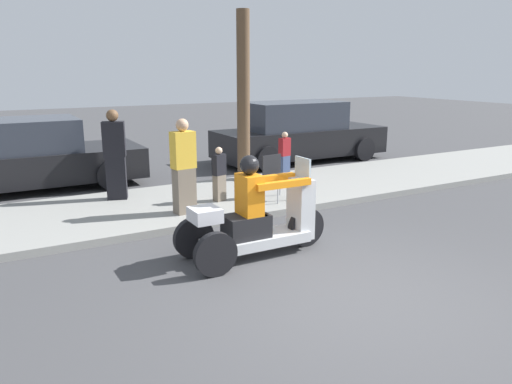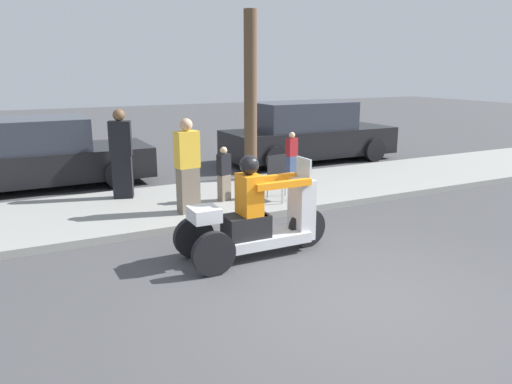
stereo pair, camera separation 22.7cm
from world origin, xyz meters
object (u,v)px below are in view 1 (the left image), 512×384
Objects in this scene: spectator_by_tree at (115,156)px; tree_trunk at (243,97)px; spectator_with_child at (219,175)px; spectator_mid_group at (184,168)px; spectator_far_back at (284,156)px; folding_chair_curbside at (276,172)px; motorcycle_trike at (257,221)px; parked_car_lot_right at (298,134)px; parked_car_lot_left at (22,157)px.

spectator_by_tree is 3.08m from tree_trunk.
spectator_by_tree is at bearing 146.45° from spectator_with_child.
spectator_mid_group reaches higher than spectator_far_back.
spectator_with_child is (0.86, 0.44, -0.29)m from spectator_mid_group.
spectator_with_child is 0.28× the size of tree_trunk.
folding_chair_curbside is 0.23× the size of tree_trunk.
spectator_with_child is 1.23× the size of folding_chair_curbside.
spectator_far_back is 1.26× the size of folding_chair_curbside.
motorcycle_trike reaches higher than spectator_far_back.
parked_car_lot_right is (3.91, 3.23, 0.16)m from spectator_with_child.
spectator_by_tree is (-1.63, 1.08, 0.32)m from spectator_with_child.
spectator_with_child is 0.60× the size of spectator_by_tree.
spectator_with_child is at bearing -46.81° from parked_car_lot_left.
motorcycle_trike is 2.70m from folding_chair_curbside.
parked_car_lot_right is (1.79, 2.13, 0.14)m from spectator_far_back.
spectator_mid_group is 6.02m from parked_car_lot_right.
spectator_far_back is 1.84m from folding_chair_curbside.
parked_car_lot_right is at bearing -0.24° from parked_car_lot_left.
parked_car_lot_left is (-3.06, 3.26, 0.10)m from spectator_with_child.
spectator_far_back is (2.98, 1.54, -0.28)m from spectator_mid_group.
spectator_mid_group is at bearing -59.21° from parked_car_lot_left.
parked_car_lot_right is (5.54, 2.16, -0.17)m from spectator_by_tree.
tree_trunk reaches higher than spectator_by_tree.
spectator_by_tree is 2.05× the size of folding_chair_curbside.
folding_chair_curbside is 2.23m from tree_trunk.
parked_car_lot_left is 1.33× the size of tree_trunk.
tree_trunk is at bearing 41.47° from spectator_mid_group.
spectator_far_back reaches higher than folding_chair_curbside.
spectator_mid_group reaches higher than spectator_with_child.
motorcycle_trike is 4.53m from spectator_far_back.
folding_chair_curbside is 0.17× the size of parked_car_lot_left.
tree_trunk is (-2.64, -1.80, 1.15)m from parked_car_lot_right.
spectator_by_tree is at bearing 105.77° from motorcycle_trike.
tree_trunk is (1.88, 3.95, 1.41)m from motorcycle_trike.
spectator_by_tree reaches higher than motorcycle_trike.
parked_car_lot_right is (4.52, 5.75, 0.26)m from motorcycle_trike.
spectator_far_back is at bearing -21.47° from tree_trunk.
parked_car_lot_left is (-5.18, 2.16, 0.09)m from spectator_far_back.
parked_car_lot_left is 4.85m from tree_trunk.
motorcycle_trike is 3.76m from spectator_by_tree.
spectator_with_child is at bearing 27.25° from spectator_mid_group.
spectator_with_child is 4.48m from parked_car_lot_left.
spectator_by_tree is at bearing 116.86° from spectator_mid_group.
spectator_mid_group is 1.70m from spectator_by_tree.
tree_trunk reaches higher than spectator_mid_group.
tree_trunk is at bearing 64.59° from motorcycle_trike.
spectator_mid_group is at bearing -138.53° from tree_trunk.
spectator_with_child is at bearing 160.21° from folding_chair_curbside.
spectator_by_tree is 0.35× the size of parked_car_lot_left.
spectator_mid_group is 4.32m from parked_car_lot_left.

